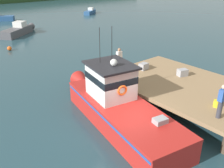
# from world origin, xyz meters

# --- Properties ---
(ground_plane) EXTENTS (200.00, 200.00, 0.00)m
(ground_plane) POSITION_xyz_m (0.00, 0.00, 0.00)
(ground_plane) COLOR #23424C
(dock) EXTENTS (6.00, 9.00, 1.20)m
(dock) POSITION_xyz_m (4.80, 0.00, 1.07)
(dock) COLOR #4C3D2D
(dock) RESTS_ON ground
(main_fishing_boat) EXTENTS (3.96, 9.97, 4.80)m
(main_fishing_boat) POSITION_xyz_m (0.30, 0.93, 1.01)
(main_fishing_boat) COLOR red
(main_fishing_boat) RESTS_ON ground
(crate_stack_near_edge) EXTENTS (0.71, 0.61, 0.44)m
(crate_stack_near_edge) POSITION_xyz_m (5.73, 0.82, 1.42)
(crate_stack_near_edge) COLOR #9E9EA3
(crate_stack_near_edge) RESTS_ON dock
(crate_single_by_cleat) EXTENTS (0.64, 0.49, 0.43)m
(crate_single_by_cleat) POSITION_xyz_m (4.70, 3.21, 1.42)
(crate_single_by_cleat) COLOR #9E9EA3
(crate_single_by_cleat) RESTS_ON dock
(bait_bucket) EXTENTS (0.32, 0.32, 0.34)m
(bait_bucket) POSITION_xyz_m (3.62, -2.70, 1.37)
(bait_bucket) COLOR yellow
(bait_bucket) RESTS_ON dock
(deckhand_by_the_boat) EXTENTS (0.36, 0.22, 1.63)m
(deckhand_by_the_boat) POSITION_xyz_m (2.74, -3.28, 2.06)
(deckhand_by_the_boat) COLOR #383842
(deckhand_by_the_boat) RESTS_ON dock
(deckhand_further_back) EXTENTS (0.36, 0.22, 1.63)m
(deckhand_further_back) POSITION_xyz_m (3.10, 3.90, 2.06)
(deckhand_further_back) COLOR #383842
(deckhand_further_back) RESTS_ON dock
(moored_boat_mid_harbor) EXTENTS (5.62, 4.61, 1.55)m
(moored_boat_mid_harbor) POSITION_xyz_m (4.30, 23.97, 0.53)
(moored_boat_mid_harbor) COLOR #4C4C51
(moored_boat_mid_harbor) RESTS_ON ground
(moored_boat_outer_mooring) EXTENTS (4.00, 3.12, 1.09)m
(moored_boat_outer_mooring) POSITION_xyz_m (21.02, 31.86, 0.37)
(moored_boat_outer_mooring) COLOR #285184
(moored_boat_outer_mooring) RESTS_ON ground
(mooring_buoy_channel_marker) EXTENTS (0.44, 0.44, 0.44)m
(mooring_buoy_channel_marker) POSITION_xyz_m (0.80, 17.72, 0.22)
(mooring_buoy_channel_marker) COLOR #EA5B19
(mooring_buoy_channel_marker) RESTS_ON ground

